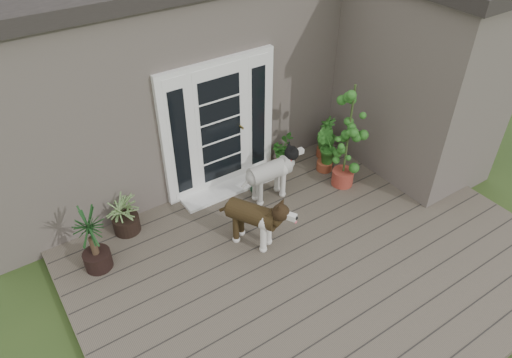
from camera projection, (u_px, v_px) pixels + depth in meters
deck at (317, 263)px, 6.47m from camera, size 6.20×4.60×0.12m
house_main at (170, 57)px, 8.37m from camera, size 7.40×4.00×3.10m
house_wing at (420, 82)px, 7.57m from camera, size 1.60×2.40×3.10m
door_unit at (219, 127)px, 7.14m from camera, size 1.90×0.14×2.15m
door_step at (229, 188)px, 7.65m from camera, size 1.60×0.40×0.05m
brindle_dog at (252, 222)px, 6.48m from camera, size 0.82×1.01×0.78m
white_dog at (269, 178)px, 7.28m from camera, size 0.92×0.42×0.75m
spider_plant at (124, 213)px, 6.70m from camera, size 0.69×0.69×0.68m
yucca at (92, 240)px, 6.05m from camera, size 0.89×0.89×1.00m
herb_a at (282, 155)px, 7.97m from camera, size 0.57×0.57×0.53m
herb_b at (325, 156)px, 7.93m from camera, size 0.50×0.50×0.56m
herb_c at (326, 141)px, 8.24m from camera, size 0.51×0.51×0.62m
sapling at (348, 136)px, 7.22m from camera, size 0.70×0.70×1.85m
clog_left at (256, 192)px, 7.55m from camera, size 0.15×0.28×0.08m
clog_right at (269, 172)px, 7.96m from camera, size 0.20×0.30×0.08m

